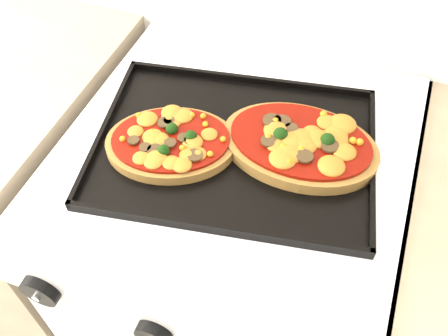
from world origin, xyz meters
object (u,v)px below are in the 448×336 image
at_px(pizza_right, 300,143).
at_px(pizza_left, 171,142).
at_px(baking_tray, 234,146).
at_px(stove, 233,270).

bearing_deg(pizza_right, pizza_left, -161.07).
bearing_deg(pizza_left, baking_tray, 22.42).
bearing_deg(pizza_right, baking_tray, -164.48).
distance_m(stove, pizza_left, 0.49).
bearing_deg(baking_tray, stove, 73.86).
relative_size(baking_tray, pizza_left, 2.13).
xyz_separation_m(stove, pizza_right, (0.10, 0.02, 0.48)).
relative_size(pizza_left, pizza_right, 0.84).
xyz_separation_m(stove, baking_tray, (-0.00, -0.01, 0.47)).
distance_m(baking_tray, pizza_right, 0.11).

